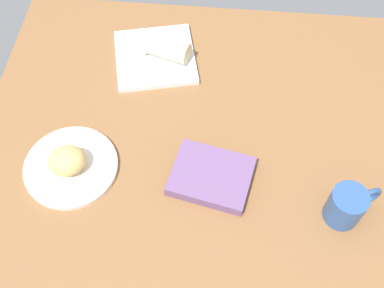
{
  "coord_description": "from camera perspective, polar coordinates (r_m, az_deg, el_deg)",
  "views": [
    {
      "loc": [
        5.03,
        -68.22,
        104.88
      ],
      "look_at": [
        -0.61,
        -6.72,
        7.0
      ],
      "focal_mm": 44.6,
      "sensor_mm": 36.0,
      "label": 1
    }
  ],
  "objects": [
    {
      "name": "sauce_cup",
      "position": [
        1.36,
        -6.56,
        10.96
      ],
      "size": [
        5.32,
        5.32,
        2.05
      ],
      "color": "silver",
      "rests_on": "square_plate"
    },
    {
      "name": "dining_table",
      "position": [
        1.24,
        0.57,
        1.37
      ],
      "size": [
        110.0,
        90.0,
        4.0
      ],
      "primitive_type": "cube",
      "color": "brown",
      "rests_on": "ground"
    },
    {
      "name": "book_stack",
      "position": [
        1.13,
        2.33,
        -3.88
      ],
      "size": [
        21.1,
        18.13,
        3.03
      ],
      "color": "#6B4C7A",
      "rests_on": "dining_table"
    },
    {
      "name": "round_plate",
      "position": [
        1.19,
        -14.26,
        -2.66
      ],
      "size": [
        22.64,
        22.64,
        1.4
      ],
      "primitive_type": "cylinder",
      "color": "silver",
      "rests_on": "dining_table"
    },
    {
      "name": "scone_pastry",
      "position": [
        1.15,
        -14.73,
        -1.96
      ],
      "size": [
        10.89,
        10.19,
        6.08
      ],
      "primitive_type": "ellipsoid",
      "rotation": [
        0.0,
        0.0,
        0.31
      ],
      "color": "#DAB267",
      "rests_on": "round_plate"
    },
    {
      "name": "square_plate",
      "position": [
        1.36,
        -4.42,
        10.32
      ],
      "size": [
        26.22,
        26.22,
        1.6
      ],
      "primitive_type": "cube",
      "rotation": [
        0.0,
        0.0,
        0.23
      ],
      "color": "white",
      "rests_on": "dining_table"
    },
    {
      "name": "coffee_mug",
      "position": [
        1.11,
        18.09,
        -6.99
      ],
      "size": [
        12.42,
        8.77,
        9.39
      ],
      "color": "#2D518C",
      "rests_on": "dining_table"
    },
    {
      "name": "breakfast_wrap",
      "position": [
        1.33,
        -2.83,
        11.32
      ],
      "size": [
        12.71,
        9.03,
        5.91
      ],
      "primitive_type": "cylinder",
      "rotation": [
        1.57,
        0.0,
        1.27
      ],
      "color": "beige",
      "rests_on": "square_plate"
    }
  ]
}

